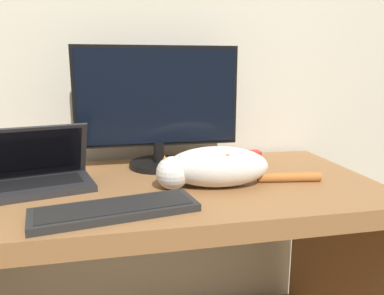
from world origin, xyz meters
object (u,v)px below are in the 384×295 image
(cat, at_px, (214,166))
(monitor, at_px, (158,107))
(laptop, at_px, (33,176))
(external_keyboard, at_px, (115,210))

(cat, bearing_deg, monitor, 125.61)
(monitor, relative_size, laptop, 1.56)
(monitor, bearing_deg, laptop, -156.17)
(monitor, height_order, cat, monitor)
(external_keyboard, bearing_deg, monitor, 58.92)
(monitor, xyz_separation_m, cat, (0.14, -0.27, -0.16))
(laptop, relative_size, external_keyboard, 0.87)
(monitor, relative_size, external_keyboard, 1.36)
(monitor, bearing_deg, external_keyboard, -110.91)
(external_keyboard, distance_m, cat, 0.36)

